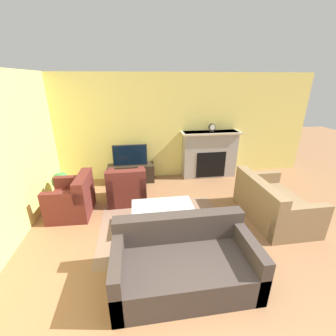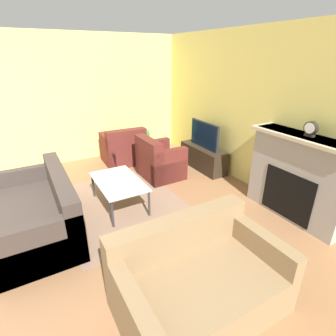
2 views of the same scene
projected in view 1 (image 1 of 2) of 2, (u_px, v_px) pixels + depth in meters
name	position (u px, v px, depth m)	size (l,w,h in m)	color
wall_back	(160.00, 128.00, 5.86)	(8.25, 0.06, 2.70)	#EADB72
wall_left	(6.00, 161.00, 3.48)	(0.06, 7.32, 2.70)	#EADB72
area_rug	(163.00, 226.00, 4.16)	(2.29, 1.85, 0.00)	#896B56
fireplace	(209.00, 153.00, 6.10)	(1.57, 0.43, 1.25)	#9E9993
tv_stand	(131.00, 173.00, 5.88)	(1.18, 0.39, 0.47)	#2D2319
tv	(130.00, 155.00, 5.69)	(0.86, 0.06, 0.54)	#232328
couch_sectional	(184.00, 263.00, 2.94)	(1.81, 0.97, 0.82)	#3D332D
couch_loveseat	(272.00, 205.00, 4.31)	(0.97, 1.53, 0.82)	#8C704C
armchair_by_window	(73.00, 200.00, 4.45)	(0.80, 0.88, 0.82)	#5B231E
armchair_accent	(127.00, 189.00, 4.91)	(0.82, 0.74, 0.82)	#5B231E
coffee_table	(163.00, 208.00, 3.97)	(1.09, 0.65, 0.44)	#333338
potted_plant	(62.00, 184.00, 4.94)	(0.38, 0.38, 0.65)	beige
mantel_clock	(212.00, 128.00, 5.84)	(0.17, 0.07, 0.20)	#28231E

